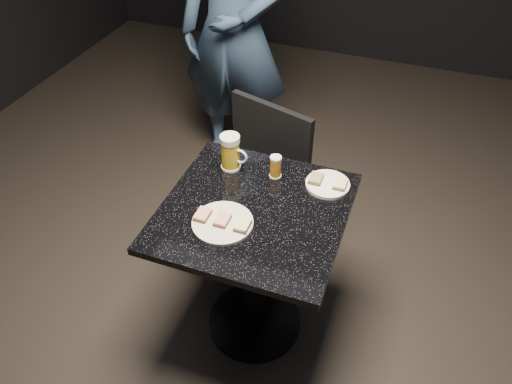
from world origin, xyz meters
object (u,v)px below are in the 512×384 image
Objects in this scene: patron at (235,31)px; beer_mug at (231,152)px; table at (254,251)px; plate_small at (328,184)px; beer_tumbler at (276,167)px; plate_large at (223,223)px; chair at (255,185)px.

beer_mug is at bearing -66.80° from patron.
patron is at bearing 115.07° from table.
beer_tumbler reaches higher than plate_small.
plate_small is 1.83× the size of beer_tumbler.
plate_large is 0.29m from table.
plate_large is 0.13× the size of patron.
patron is 1.35m from table.
patron is 2.05× the size of chair.
chair is at bearing 80.36° from beer_mug.
table is (0.08, 0.12, -0.25)m from plate_large.
patron is 18.58× the size of beer_tumbler.
beer_mug reaches higher than plate_small.
table is at bearing -62.64° from patron.
plate_small reaches higher than table.
beer_mug is (-0.18, 0.21, 0.32)m from table.
chair is (-0.38, 0.17, -0.25)m from plate_small.
plate_large reaches higher than table.
table is at bearing -70.11° from chair.
beer_tumbler is at bearing -49.62° from chair.
plate_large is at bearing -82.84° from chair.
chair reaches higher than plate_large.
plate_small is 0.20× the size of chair.
table is at bearing -93.24° from beer_tumbler.
plate_small is 0.22m from beer_tumbler.
beer_mug reaches higher than table.
beer_mug is 0.38m from chair.
beer_mug is at bearing -176.84° from plate_small.
table is 7.65× the size of beer_tumbler.
patron reaches higher than plate_large.
table is (-0.23, -0.23, -0.25)m from plate_small.
plate_large is 1.45× the size of beer_mug.
beer_tumbler is (0.19, 0.01, -0.03)m from beer_mug.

